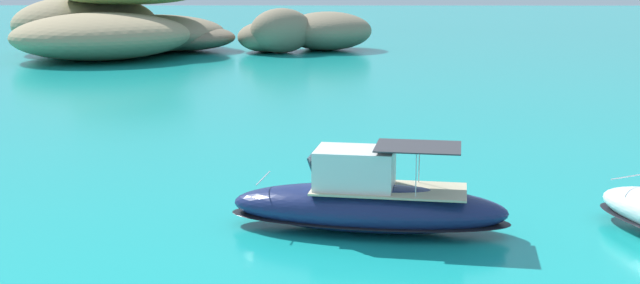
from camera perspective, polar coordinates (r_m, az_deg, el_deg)
islet_large at (r=85.05m, az=-13.77°, el=7.61°), size 26.77×30.19×6.44m
islet_small at (r=84.89m, az=-1.13°, el=7.63°), size 16.32×14.29×4.46m
motorboat_navy at (r=25.16m, az=3.29°, el=-4.26°), size 8.91×3.93×2.70m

